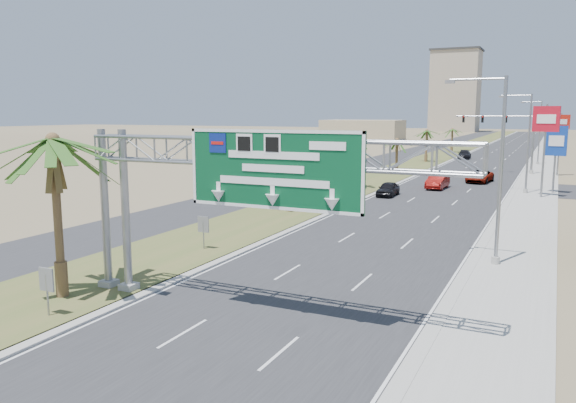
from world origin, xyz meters
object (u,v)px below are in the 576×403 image
at_px(car_far, 464,155).
at_px(pole_sign_red_far, 561,127).
at_px(sign_gantry, 243,166).
at_px(pole_sign_blue, 556,143).
at_px(car_mid_lane, 438,181).
at_px(palm_near, 53,141).
at_px(car_left_lane, 388,189).
at_px(signal_mast, 517,138).
at_px(car_right_lane, 480,177).
at_px(pole_sign_red_near, 546,124).

bearing_deg(car_far, pole_sign_red_far, -61.26).
bearing_deg(sign_gantry, pole_sign_blue, 75.72).
bearing_deg(car_mid_lane, pole_sign_blue, 7.55).
height_order(palm_near, car_mid_lane, palm_near).
xyz_separation_m(sign_gantry, car_left_lane, (-3.61, 34.56, -5.36)).
bearing_deg(pole_sign_red_far, car_left_lane, -119.21).
bearing_deg(signal_mast, car_left_lane, -109.71).
relative_size(pole_sign_blue, pole_sign_red_far, 0.87).
height_order(car_left_lane, pole_sign_blue, pole_sign_blue).
relative_size(sign_gantry, car_right_lane, 3.21).
bearing_deg(car_mid_lane, palm_near, -98.56).
height_order(sign_gantry, car_left_lane, sign_gantry).
xyz_separation_m(car_far, pole_sign_red_near, (13.79, -45.61, 6.29)).
xyz_separation_m(palm_near, car_mid_lane, (7.87, 44.17, -6.12)).
distance_m(car_mid_lane, car_far, 43.14).
height_order(car_right_lane, pole_sign_red_near, pole_sign_red_near).
relative_size(signal_mast, car_mid_lane, 2.10).
distance_m(palm_near, pole_sign_red_near, 45.37).
relative_size(car_mid_lane, car_far, 0.94).
relative_size(car_right_lane, pole_sign_blue, 0.74).
bearing_deg(palm_near, pole_sign_red_far, 72.86).
height_order(car_left_lane, car_far, car_far).
height_order(car_left_lane, pole_sign_red_near, pole_sign_red_near).
bearing_deg(pole_sign_red_near, car_right_lane, 124.04).
distance_m(car_right_lane, pole_sign_red_near, 13.86).
distance_m(car_mid_lane, pole_sign_blue, 12.17).
xyz_separation_m(sign_gantry, pole_sign_red_far, (11.40, 61.41, 0.34)).
height_order(signal_mast, pole_sign_red_near, pole_sign_red_near).
xyz_separation_m(sign_gantry, car_mid_lane, (-0.26, 42.24, -5.25)).
bearing_deg(car_far, signal_mast, -70.42).
bearing_deg(car_left_lane, pole_sign_blue, 30.52).
xyz_separation_m(sign_gantry, signal_mast, (6.23, 62.05, -1.21)).
xyz_separation_m(car_mid_lane, pole_sign_red_far, (11.66, 19.17, 5.59)).
distance_m(pole_sign_blue, pole_sign_red_far, 18.02).
xyz_separation_m(car_far, pole_sign_blue, (14.79, -41.82, 4.36)).
relative_size(palm_near, pole_sign_red_near, 0.93).
distance_m(palm_near, pole_sign_red_far, 66.28).
height_order(car_far, pole_sign_red_far, pole_sign_red_far).
distance_m(palm_near, car_right_lane, 53.36).
relative_size(sign_gantry, car_mid_lane, 3.42).
height_order(car_left_lane, car_mid_lane, car_mid_lane).
relative_size(palm_near, car_left_lane, 2.04).
bearing_deg(palm_near, car_left_lane, 82.93).
bearing_deg(pole_sign_red_far, car_mid_lane, -121.32).
bearing_deg(car_right_lane, car_mid_lane, -108.17).
bearing_deg(palm_near, signal_mast, 77.34).
bearing_deg(pole_sign_red_near, car_mid_lane, 165.83).
xyz_separation_m(car_mid_lane, car_far, (-3.47, 43.00, -0.05)).
xyz_separation_m(palm_near, car_right_lane, (11.30, 51.78, -6.21)).
relative_size(signal_mast, pole_sign_red_near, 1.15).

